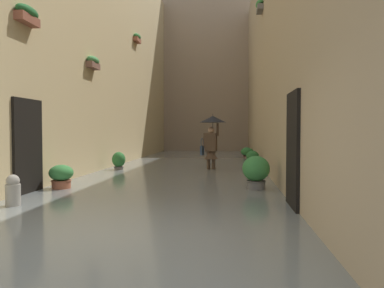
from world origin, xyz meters
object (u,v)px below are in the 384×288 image
Objects in this scene: person_wading at (212,134)px; mooring_bollard at (13,196)px; potted_plant_far_right at (119,162)px; potted_plant_far_left at (247,153)px; potted_plant_mid_left at (256,174)px; potted_plant_near_right at (61,179)px; potted_plant_near_left at (253,161)px.

mooring_bollard is at bearing 64.50° from person_wading.
potted_plant_far_left is (-4.55, -6.30, -0.06)m from potted_plant_far_right.
person_wading is 2.76× the size of mooring_bollard.
potted_plant_far_right is at bearing -41.37° from potted_plant_mid_left.
potted_plant_near_right is (4.42, 0.32, -0.14)m from potted_plant_mid_left.
potted_plant_near_left is (-1.44, -0.97, -0.97)m from person_wading.
potted_plant_far_right is 1.08× the size of potted_plant_near_right.
potted_plant_mid_left is 4.44m from potted_plant_near_right.
person_wading is at bearing 76.03° from potted_plant_far_left.
person_wading is 3.28m from potted_plant_far_right.
potted_plant_mid_left is at bearing 88.67° from potted_plant_far_left.
potted_plant_mid_left is (0.23, 5.27, 0.13)m from potted_plant_near_left.
mooring_bollard is (-0.05, 2.01, -0.04)m from potted_plant_near_right.
potted_plant_mid_left is (-4.32, 3.80, 0.09)m from potted_plant_far_right.
potted_plant_near_right reaches higher than potted_plant_far_left.
potted_plant_far_right is at bearing 9.03° from person_wading.
potted_plant_far_left is at bearing -103.97° from person_wading.
person_wading is 2.63× the size of potted_plant_near_left.
potted_plant_far_right is at bearing -90.51° from mooring_bollard.
potted_plant_mid_left is at bearing -151.91° from mooring_bollard.
person_wading is at bearing -124.80° from potted_plant_near_right.
potted_plant_far_left is (-1.44, -5.81, -1.00)m from person_wading.
potted_plant_near_right is 2.01m from mooring_bollard.
potted_plant_mid_left is 4.96m from mooring_bollard.
potted_plant_near_right is at bearing -88.58° from mooring_bollard.
potted_plant_far_right is 4.13m from potted_plant_near_right.
mooring_bollard is at bearing 91.42° from potted_plant_near_right.
potted_plant_near_left is 7.27m from potted_plant_near_right.
person_wading reaches higher than mooring_bollard.
mooring_bollard reaches higher than potted_plant_far_left.
person_wading is 4.54m from potted_plant_mid_left.
potted_plant_near_left is 1.14× the size of potted_plant_far_left.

